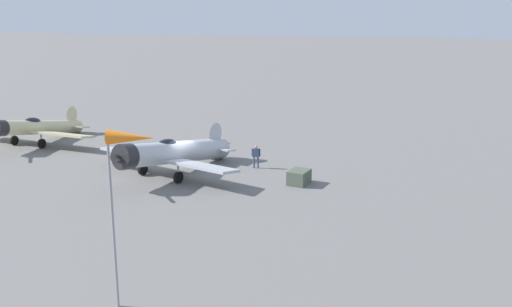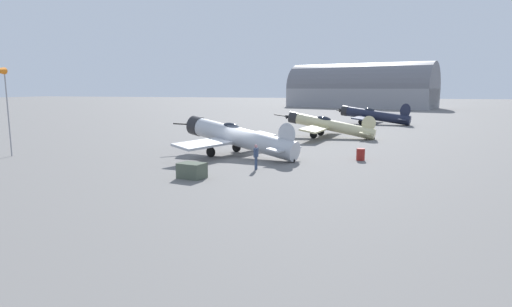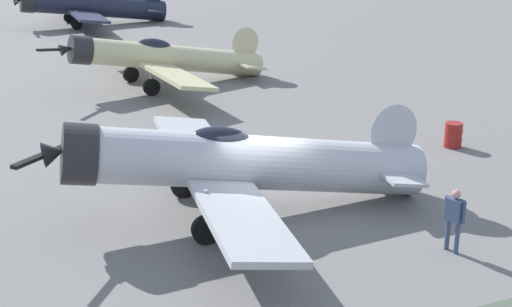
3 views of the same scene
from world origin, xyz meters
TOP-DOWN VIEW (x-y plane):
  - ground_plane at (0.00, 0.00)m, footprint 400.00×400.00m
  - airplane_foreground at (0.49, -0.18)m, footprint 11.68×11.35m
  - airplane_mid_apron at (-5.25, -15.19)m, footprint 11.49×11.97m
  - ground_crew_mechanic at (-2.64, 5.01)m, footprint 0.24×0.66m
  - equipment_crate at (0.39, 8.79)m, footprint 1.77×1.48m
  - fuel_drum at (-9.37, -0.68)m, footprint 0.68×0.68m
  - windsock_mast at (17.94, 5.72)m, footprint 0.85×1.82m

SIDE VIEW (x-z plane):
  - ground_plane at x=0.00m, z-range 0.00..0.00m
  - fuel_drum at x=-9.37m, z-range 0.00..0.92m
  - equipment_crate at x=0.39m, z-range 0.00..0.95m
  - ground_crew_mechanic at x=-2.64m, z-range 0.18..1.88m
  - airplane_mid_apron at x=-5.25m, z-range -0.05..2.86m
  - airplane_foreground at x=0.49m, z-range 0.01..3.14m
  - windsock_mast at x=17.94m, z-range 2.90..10.01m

